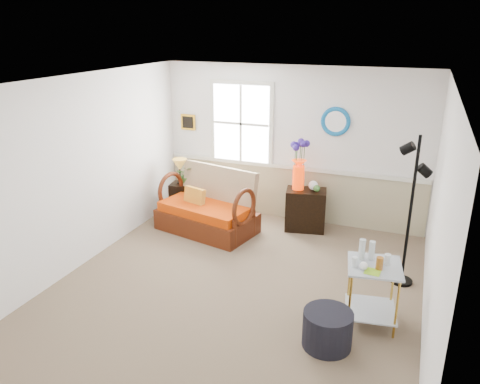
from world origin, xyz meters
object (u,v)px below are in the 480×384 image
(ottoman, at_px, (327,329))
(cabinet, at_px, (305,210))
(side_table, at_px, (372,294))
(lamp_stand, at_px, (181,199))
(loveseat, at_px, (207,202))
(floor_lamp, at_px, (410,213))

(ottoman, bearing_deg, cabinet, 108.39)
(cabinet, xyz_separation_m, side_table, (1.31, -2.25, 0.02))
(side_table, height_order, ottoman, side_table)
(lamp_stand, bearing_deg, loveseat, -33.56)
(loveseat, distance_m, cabinet, 1.62)
(cabinet, relative_size, side_table, 0.94)
(side_table, distance_m, ottoman, 0.71)
(side_table, xyz_separation_m, ottoman, (-0.37, -0.58, -0.16))
(side_table, bearing_deg, floor_lamp, 74.78)
(loveseat, bearing_deg, ottoman, -29.72)
(loveseat, bearing_deg, lamp_stand, 158.92)
(lamp_stand, xyz_separation_m, side_table, (3.53, -2.11, 0.08))
(ottoman, bearing_deg, loveseat, 137.81)
(cabinet, xyz_separation_m, floor_lamp, (1.60, -1.20, 0.64))
(loveseat, height_order, floor_lamp, floor_lamp)
(loveseat, height_order, lamp_stand, loveseat)
(floor_lamp, height_order, ottoman, floor_lamp)
(side_table, relative_size, floor_lamp, 0.37)
(cabinet, relative_size, floor_lamp, 0.35)
(lamp_stand, distance_m, ottoman, 4.15)
(loveseat, distance_m, floor_lamp, 3.16)
(cabinet, bearing_deg, loveseat, -167.84)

